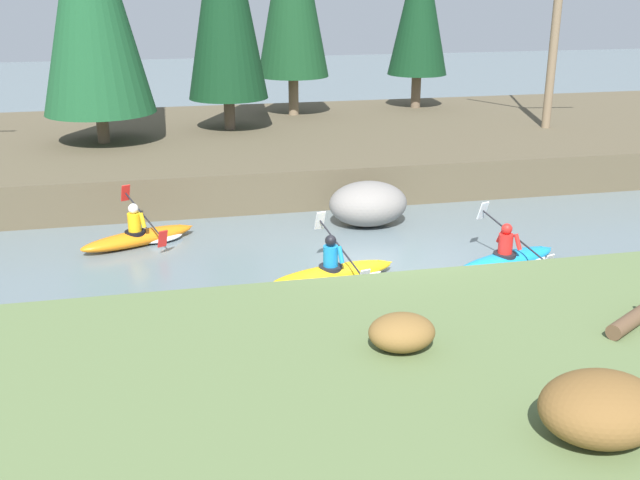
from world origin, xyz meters
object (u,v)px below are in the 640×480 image
Objects in this scene: boulder_midstream at (368,204)px; driftwood_log at (639,315)px; kayaker_lead at (510,258)px; kayaker_middle at (338,272)px; kayaker_trailing at (143,236)px.

driftwood_log is at bearing -76.08° from boulder_midstream.
boulder_midstream is (-2.16, 3.42, 0.35)m from kayaker_lead.
kayaker_lead is at bearing -14.65° from kayaker_middle.
kayaker_middle reaches higher than boulder_midstream.
kayaker_lead is 4.67m from driftwood_log.
kayaker_lead is at bearing -57.70° from boulder_midstream.
driftwood_log is (3.57, -4.64, 0.81)m from kayaker_middle.
boulder_midstream is 1.21× the size of driftwood_log.
kayaker_lead is at bearing -47.01° from kayaker_trailing.
boulder_midstream is at bearing 71.89° from driftwood_log.
driftwood_log reaches higher than boulder_midstream.
boulder_midstream is at bearing -21.78° from kayaker_trailing.
kayaker_lead is 1.41× the size of boulder_midstream.
kayaker_lead and kayaker_trailing have the same top height.
kayaker_trailing is at bearing 137.41° from kayaker_lead.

